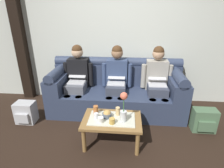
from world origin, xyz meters
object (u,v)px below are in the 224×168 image
person_left (78,76)px  person_middle (117,77)px  person_right (157,78)px  flower_vase (124,107)px  snack_bowl (107,114)px  backpack_left (26,113)px  coffee_table (112,122)px  backpack_right (204,120)px  cup_far_left (101,120)px  cup_near_left (118,111)px  couch (116,91)px  cup_far_center (96,116)px  cup_near_right (96,110)px  cup_far_right (112,121)px

person_left → person_middle: 0.73m
person_right → flower_vase: (-0.57, -1.02, -0.04)m
person_middle → snack_bowl: 0.97m
flower_vase → backpack_left: (-1.67, 0.44, -0.43)m
coffee_table → person_left: bearing=126.8°
person_right → backpack_right: size_ratio=3.25×
cup_far_left → cup_near_left: bearing=43.6°
person_middle → cup_near_left: size_ratio=10.21×
person_right → backpack_right: person_right is taller
cup_far_left → couch: bearing=82.6°
cup_far_center → backpack_left: size_ratio=0.21×
coffee_table → snack_bowl: snack_bowl is taller
backpack_right → backpack_left: bearing=-179.7°
coffee_table → person_right: bearing=53.2°
couch → backpack_left: bearing=-158.7°
cup_near_right → backpack_right: 1.72m
person_right → coffee_table: bearing=-126.8°
person_middle → cup_far_right: bearing=-89.3°
cup_near_left → backpack_left: cup_near_left is taller
person_left → coffee_table: 1.26m
person_left → cup_far_left: 1.25m
backpack_right → cup_far_center: bearing=-165.8°
flower_vase → cup_far_center: size_ratio=5.52×
cup_far_center → backpack_right: bearing=14.2°
backpack_right → couch: bearing=158.1°
cup_far_center → cup_far_right: 0.26m
flower_vase → cup_far_center: flower_vase is taller
cup_near_left → cup_far_right: bearing=-105.6°
couch → cup_far_left: bearing=-97.4°
couch → cup_far_right: size_ratio=31.11×
coffee_table → cup_far_right: 0.16m
person_right → cup_far_left: (-0.87, -1.08, -0.21)m
cup_far_left → backpack_left: 1.48m
person_left → coffee_table: person_left is taller
person_left → cup_near_left: 1.20m
backpack_left → person_left: bearing=36.8°
person_left → person_middle: same height
person_left → cup_far_right: size_ratio=15.70×
snack_bowl → cup_far_right: (0.08, -0.15, -0.00)m
cup_far_left → cup_far_right: cup_far_right is taller
cup_near_right → backpack_left: (-1.27, 0.28, -0.29)m
cup_near_right → cup_far_left: 0.24m
cup_near_left → cup_far_right: 0.23m
couch → person_middle: size_ratio=1.98×
couch → person_middle: (0.00, -0.00, 0.29)m
backpack_left → cup_near_left: bearing=-10.4°
flower_vase → cup_far_left: (-0.30, -0.06, -0.17)m
cup_near_right → person_right: bearing=41.7°
cup_near_right → cup_far_right: 0.35m
cup_near_right → backpack_right: (1.67, 0.29, -0.28)m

